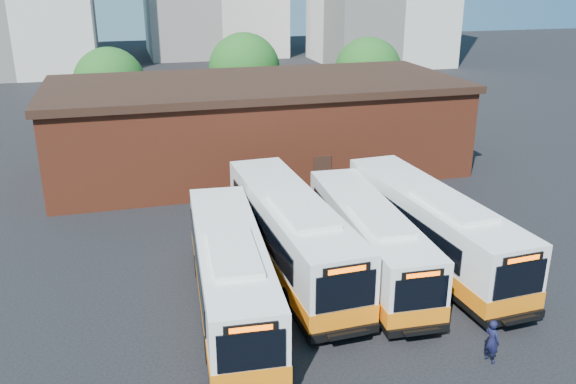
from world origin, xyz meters
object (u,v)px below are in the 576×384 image
object	(u,v)px
bus_west	(231,276)
transit_worker	(492,341)
bus_midwest	(291,236)
bus_mideast	(368,241)
bus_east	(430,229)

from	to	relation	value
bus_west	transit_worker	bearing A→B (deg)	-31.46
bus_midwest	bus_mideast	distance (m)	3.67
bus_west	transit_worker	distance (m)	10.55
bus_mideast	transit_worker	xyz separation A→B (m)	(1.65, -7.94, -0.69)
transit_worker	bus_west	bearing A→B (deg)	38.58
bus_midwest	bus_east	xyz separation A→B (m)	(6.84, -0.98, -0.04)
bus_east	transit_worker	xyz separation A→B (m)	(-1.73, -8.18, -0.83)
bus_midwest	bus_mideast	xyz separation A→B (m)	(3.45, -1.22, -0.18)
bus_east	bus_mideast	bearing A→B (deg)	-179.51
bus_west	bus_midwest	xyz separation A→B (m)	(3.46, 3.04, 0.12)
bus_west	bus_east	bearing A→B (deg)	15.39
bus_east	transit_worker	size ratio (longest dim) A/B	8.01
bus_west	bus_midwest	size ratio (longest dim) A/B	0.93
bus_midwest	bus_mideast	world-z (taller)	bus_midwest
bus_midwest	bus_east	distance (m)	6.91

